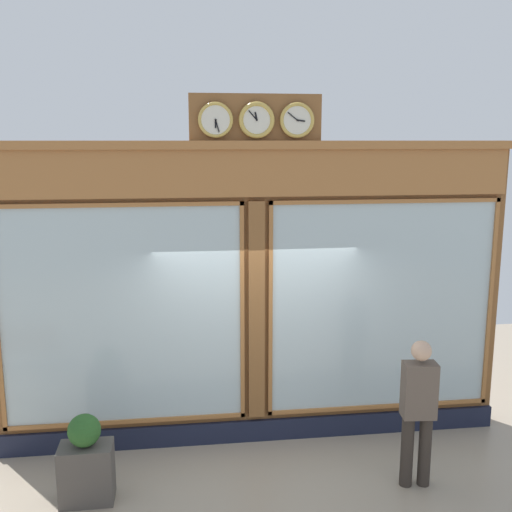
# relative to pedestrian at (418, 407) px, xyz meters

# --- Properties ---
(shop_facade) EXTENTS (6.50, 0.42, 4.33)m
(shop_facade) POSITION_rel_pedestrian_xyz_m (1.63, -1.38, 0.99)
(shop_facade) COLOR brown
(shop_facade) RESTS_ON ground_plane
(pedestrian) EXTENTS (0.38, 0.25, 1.69)m
(pedestrian) POSITION_rel_pedestrian_xyz_m (0.00, 0.00, 0.00)
(pedestrian) COLOR #312A24
(pedestrian) RESTS_ON ground_plane
(planter_box) EXTENTS (0.56, 0.36, 0.64)m
(planter_box) POSITION_rel_pedestrian_xyz_m (3.59, -0.17, -0.61)
(planter_box) COLOR #4C4742
(planter_box) RESTS_ON ground_plane
(planter_shrub) EXTENTS (0.35, 0.35, 0.35)m
(planter_shrub) POSITION_rel_pedestrian_xyz_m (3.59, -0.17, -0.12)
(planter_shrub) COLOR #285623
(planter_shrub) RESTS_ON planter_box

